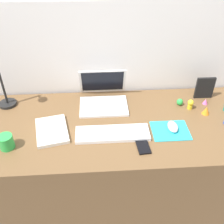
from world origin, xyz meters
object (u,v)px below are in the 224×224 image
object	(u,v)px
coffee_mug	(6,142)
toy_figurine_orange	(206,110)
laptop	(103,95)
cell_phone	(143,145)
keyboard	(113,134)
toy_figurine_pink	(205,101)
notebook_pad	(52,131)
picture_frame	(205,88)
toy_figurine_green	(180,102)
desk_lamp	(0,84)
toy_figurine_yellow	(190,104)
mouse	(173,127)

from	to	relation	value
coffee_mug	toy_figurine_orange	world-z (taller)	coffee_mug
laptop	coffee_mug	size ratio (longest dim) A/B	3.82
cell_phone	toy_figurine_orange	xyz separation A→B (m)	(0.43, 0.25, 0.02)
keyboard	toy_figurine_pink	world-z (taller)	toy_figurine_pink
notebook_pad	toy_figurine_pink	size ratio (longest dim) A/B	6.47
picture_frame	toy_figurine_green	distance (m)	0.20
keyboard	cell_phone	size ratio (longest dim) A/B	3.20
desk_lamp	toy_figurine_pink	bearing A→B (deg)	-2.03
toy_figurine_green	toy_figurine_pink	distance (m)	0.17
toy_figurine_yellow	coffee_mug	bearing A→B (deg)	-165.60
cell_phone	desk_lamp	distance (m)	0.91
mouse	notebook_pad	size ratio (longest dim) A/B	0.40
laptop	notebook_pad	distance (m)	0.41
mouse	desk_lamp	distance (m)	1.05
cell_phone	notebook_pad	xyz separation A→B (m)	(-0.49, 0.14, 0.01)
cell_phone	toy_figurine_pink	xyz separation A→B (m)	(0.46, 0.35, 0.01)
keyboard	notebook_pad	world-z (taller)	same
keyboard	notebook_pad	distance (m)	0.34
desk_lamp	toy_figurine_green	xyz separation A→B (m)	(1.10, -0.05, -0.15)
laptop	toy_figurine_yellow	bearing A→B (deg)	-11.63
keyboard	laptop	bearing A→B (deg)	96.76
coffee_mug	toy_figurine_pink	xyz separation A→B (m)	(1.18, 0.32, -0.02)
toy_figurine_green	laptop	bearing A→B (deg)	172.26
keyboard	toy_figurine_pink	distance (m)	0.67
desk_lamp	toy_figurine_green	world-z (taller)	desk_lamp
mouse	toy_figurine_green	bearing A→B (deg)	65.99
toy_figurine_pink	toy_figurine_green	bearing A→B (deg)	-179.91
notebook_pad	picture_frame	xyz separation A→B (m)	(0.96, 0.28, 0.06)
laptop	picture_frame	xyz separation A→B (m)	(0.66, 0.01, 0.02)
picture_frame	desk_lamp	bearing A→B (deg)	-178.81
toy_figurine_yellow	toy_figurine_green	bearing A→B (deg)	139.56
notebook_pad	toy_figurine_green	bearing A→B (deg)	3.38
keyboard	mouse	distance (m)	0.35
laptop	toy_figurine_green	size ratio (longest dim) A/B	6.83
toy_figurine_green	toy_figurine_orange	distance (m)	0.17
laptop	cell_phone	xyz separation A→B (m)	(0.19, -0.42, -0.05)
coffee_mug	toy_figurine_yellow	world-z (taller)	coffee_mug
laptop	picture_frame	world-z (taller)	laptop
keyboard	cell_phone	distance (m)	0.18
cell_phone	toy_figurine_yellow	xyz separation A→B (m)	(0.35, 0.31, 0.03)
picture_frame	coffee_mug	size ratio (longest dim) A/B	1.91
mouse	picture_frame	world-z (taller)	picture_frame
laptop	keyboard	bearing A→B (deg)	-83.24
desk_lamp	toy_figurine_orange	distance (m)	1.25
mouse	desk_lamp	world-z (taller)	desk_lamp
toy_figurine_green	toy_figurine_orange	bearing A→B (deg)	-37.34
toy_figurine_green	toy_figurine_orange	world-z (taller)	toy_figurine_orange
cell_phone	desk_lamp	world-z (taller)	desk_lamp
laptop	cell_phone	distance (m)	0.46
toy_figurine_orange	toy_figurine_green	bearing A→B (deg)	142.66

